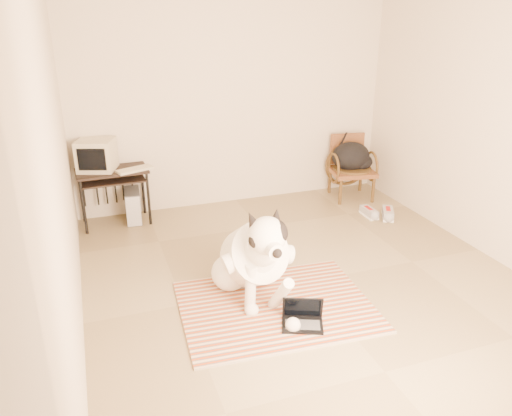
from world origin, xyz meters
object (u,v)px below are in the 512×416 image
crt_monitor (96,155)px  backpack (353,157)px  rattan_chair (351,167)px  dog (254,258)px  computer_desk (113,178)px  pc_tower (133,206)px  laptop (302,318)px

crt_monitor → backpack: size_ratio=0.90×
rattan_chair → backpack: (0.00, -0.02, 0.14)m
dog → crt_monitor: size_ratio=2.77×
dog → rattan_chair: size_ratio=1.65×
crt_monitor → rattan_chair: (3.19, -0.18, -0.42)m
dog → computer_desk: dog is taller
pc_tower → rattan_chair: rattan_chair is taller
computer_desk → laptop: bearing=-64.7°
rattan_chair → crt_monitor: bearing=176.8°
dog → pc_tower: 2.24m
dog → laptop: (0.23, -0.54, -0.31)m
crt_monitor → rattan_chair: bearing=-3.2°
dog → pc_tower: size_ratio=3.22×
computer_desk → pc_tower: (0.20, 0.02, -0.38)m
rattan_chair → dog: bearing=-136.3°
crt_monitor → computer_desk: bearing=-25.9°
computer_desk → pc_tower: bearing=4.5°
crt_monitor → pc_tower: size_ratio=1.17×
laptop → rattan_chair: size_ratio=0.48×
laptop → crt_monitor: 3.10m
crt_monitor → backpack: (3.20, -0.20, -0.29)m
laptop → backpack: 3.11m
pc_tower → rattan_chair: bearing=-2.5°
computer_desk → pc_tower: computer_desk is taller
backpack → computer_desk: bearing=177.6°
laptop → backpack: (1.82, 2.48, 0.47)m
computer_desk → rattan_chair: 3.06m
pc_tower → crt_monitor: bearing=171.0°
dog → computer_desk: (-1.00, 2.07, 0.18)m
dog → laptop: bearing=-66.7°
laptop → backpack: size_ratio=0.72×
dog → pc_tower: dog is taller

